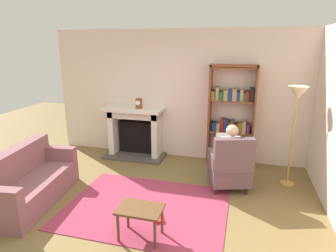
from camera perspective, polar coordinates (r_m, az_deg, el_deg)
The scene contains 12 objects.
ground at distance 4.29m, azimuth -5.72°, elevation -17.90°, with size 14.00×14.00×0.00m, color brown.
back_wall at distance 6.11m, azimuth 2.39°, elevation 6.13°, with size 5.60×0.10×2.70m, color beige.
area_rug at distance 4.53m, azimuth -4.34°, elevation -15.83°, with size 2.40×1.80×0.01m, color #98324B.
fireplace at distance 6.31m, azimuth -6.43°, elevation -0.82°, with size 1.31×0.64×1.09m.
mantel_clock at distance 6.03m, azimuth -5.80°, elevation 4.49°, with size 0.14×0.14×0.21m.
bookshelf at distance 5.84m, azimuth 12.42°, elevation 1.36°, with size 0.90×0.32×2.02m.
armchair_reading at distance 4.94m, azimuth 12.27°, elevation -7.84°, with size 0.80×0.78×0.97m.
seated_reader at distance 4.98m, azimuth 12.07°, elevation -5.22°, with size 0.47×0.59×1.14m.
sofa_floral at distance 5.01m, azimuth -25.91°, elevation -10.15°, with size 0.93×1.78×0.85m.
side_table at distance 3.75m, azimuth -5.54°, elevation -16.77°, with size 0.56×0.39×0.43m.
scattered_books at distance 4.36m, azimuth -3.02°, elevation -16.81°, with size 0.44×0.48×0.04m.
floor_lamp at distance 5.14m, azimuth 24.25°, elevation 4.33°, with size 0.32×0.32×1.74m.
Camera 1 is at (1.31, -3.32, 2.38)m, focal length 30.66 mm.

